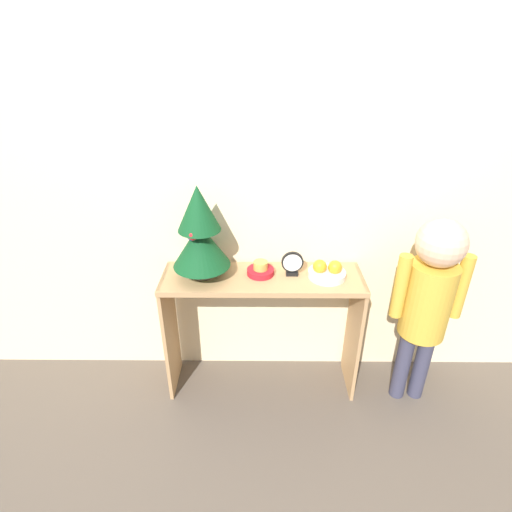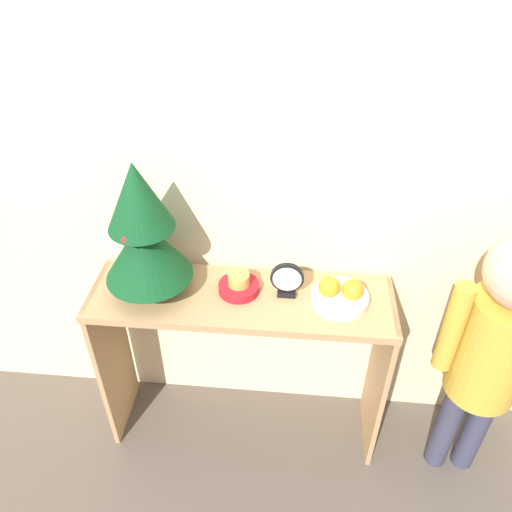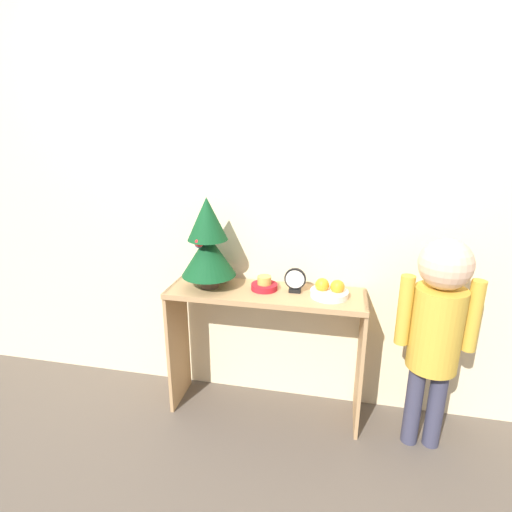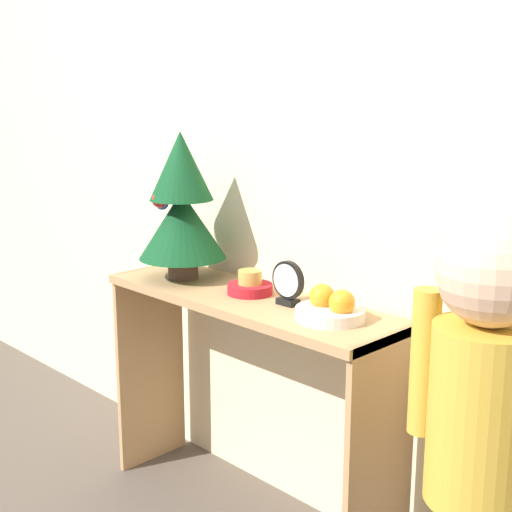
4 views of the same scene
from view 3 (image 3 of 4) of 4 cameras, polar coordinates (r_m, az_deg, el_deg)
ground_plane at (r=2.53m, az=0.43°, el=-23.24°), size 12.00×12.00×0.00m
back_wall at (r=2.32m, az=2.40°, el=7.59°), size 7.00×0.05×2.50m
console_table at (r=2.33m, az=1.30°, el=-9.38°), size 1.11×0.33×0.79m
mini_tree at (r=2.24m, az=-6.89°, el=1.83°), size 0.31×0.31×0.52m
fruit_bowl at (r=2.20m, az=10.45°, el=-4.88°), size 0.21×0.21×0.10m
singing_bowl at (r=2.26m, az=1.20°, el=-4.14°), size 0.15×0.15×0.08m
desk_clock at (r=2.22m, az=5.61°, el=-3.51°), size 0.12×0.04×0.14m
child_figure at (r=2.21m, az=24.48°, el=-8.42°), size 0.39×0.25×1.17m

